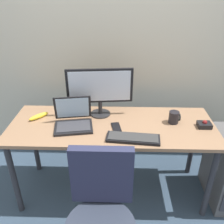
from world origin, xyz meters
The scene contains 10 objects.
ground_plane centered at (0.00, 0.00, 0.00)m, with size 8.00×8.00×0.00m, color #36495D.
back_wall centered at (0.00, 0.68, 1.40)m, with size 6.00×0.10×2.80m, color beige.
desk centered at (0.00, 0.00, 0.68)m, with size 1.75×0.66×0.76m.
monitor_main centered at (-0.11, 0.17, 1.01)m, with size 0.58×0.18×0.43m.
keyboard centered at (0.17, -0.22, 0.77)m, with size 0.42×0.18×0.03m.
laptop centered at (-0.32, -0.03, 0.81)m, with size 0.35×0.31×0.24m.
trackball_mouse centered at (0.77, -0.02, 0.78)m, with size 0.11×0.09×0.07m.
coffee_mug centered at (0.53, 0.05, 0.81)m, with size 0.10×0.09×0.10m.
cell_phone centered at (0.04, -0.05, 0.76)m, with size 0.07×0.14×0.01m, color black.
banana centered at (-0.65, 0.09, 0.78)m, with size 0.19×0.04×0.04m, color yellow.
Camera 1 is at (0.05, -1.76, 1.83)m, focal length 38.64 mm.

